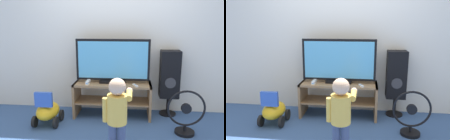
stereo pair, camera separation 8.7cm
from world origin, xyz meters
TOP-DOWN VIEW (x-y plane):
  - ground_plane at (0.00, 0.00)m, footprint 16.00×16.00m
  - wall_back at (0.00, 0.53)m, footprint 10.00×0.06m
  - tv_stand at (0.00, 0.22)m, footprint 1.20×0.45m
  - television at (0.00, 0.24)m, footprint 1.14×0.20m
  - game_console at (-0.37, 0.14)m, footprint 0.05×0.20m
  - remote_primary at (0.35, 0.07)m, footprint 0.09×0.13m
  - child at (0.15, -0.78)m, footprint 0.34×0.50m
  - speaker_tower at (0.89, 0.36)m, footprint 0.30×0.27m
  - floor_fan at (1.03, -0.28)m, footprint 0.50×0.26m
  - ride_on_toy at (-0.92, -0.17)m, footprint 0.35×0.46m

SIDE VIEW (x-z plane):
  - ground_plane at x=0.00m, z-range 0.00..0.00m
  - ride_on_toy at x=-0.92m, z-range -0.06..0.47m
  - floor_fan at x=1.03m, z-range -0.03..0.58m
  - tv_stand at x=0.00m, z-range 0.09..0.63m
  - child at x=0.15m, z-range 0.08..0.97m
  - remote_primary at x=0.35m, z-range 0.54..0.57m
  - game_console at x=-0.37m, z-range 0.55..0.60m
  - speaker_tower at x=0.89m, z-range 0.13..1.18m
  - television at x=0.00m, z-range 0.54..1.22m
  - wall_back at x=0.00m, z-range 0.00..2.60m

